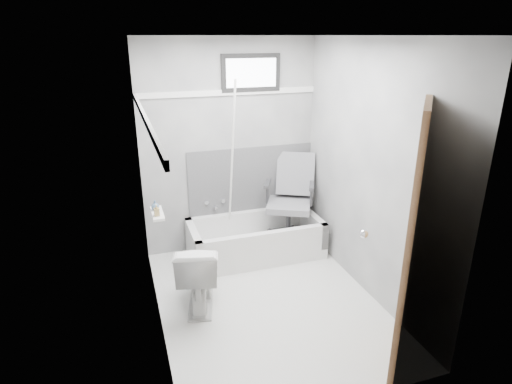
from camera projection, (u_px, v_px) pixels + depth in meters
name	position (u px, v px, depth m)	size (l,w,h in m)	color
floor	(267.00, 302.00, 4.10)	(2.60, 2.60, 0.00)	white
ceiling	(270.00, 35.00, 3.27)	(2.60, 2.60, 0.00)	silver
wall_back	(230.00, 148.00, 4.84)	(2.00, 0.02, 2.40)	slate
wall_front	(343.00, 252.00, 2.52)	(2.00, 0.02, 2.40)	slate
wall_left	(150.00, 196.00, 3.39)	(0.02, 2.60, 2.40)	slate
wall_right	(370.00, 173.00, 3.98)	(0.02, 2.60, 2.40)	slate
bathtub	(255.00, 238.00, 4.91)	(1.50, 0.70, 0.42)	silver
office_chair	(289.00, 199.00, 4.93)	(0.58, 0.58, 1.00)	slate
toilet	(199.00, 273.00, 3.94)	(0.38, 0.68, 0.67)	white
door	(468.00, 255.00, 2.90)	(0.78, 0.78, 2.00)	brown
window	(251.00, 73.00, 4.62)	(0.66, 0.04, 0.40)	black
backerboard	(251.00, 180.00, 5.04)	(1.50, 0.02, 0.78)	#4C4C4F
trim_back	(229.00, 92.00, 4.61)	(2.00, 0.02, 0.06)	white
trim_left	(145.00, 118.00, 3.18)	(0.02, 2.60, 0.06)	white
pole	(232.00, 167.00, 4.66)	(0.02, 0.02, 1.95)	silver
shelf	(157.00, 214.00, 3.83)	(0.10, 0.32, 0.03)	silver
soap_bottle_a	(157.00, 210.00, 3.73)	(0.05, 0.05, 0.10)	#9D864E
soap_bottle_b	(155.00, 205.00, 3.86)	(0.07, 0.07, 0.09)	#45607E
faucet	(215.00, 204.00, 4.98)	(0.26, 0.10, 0.16)	silver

